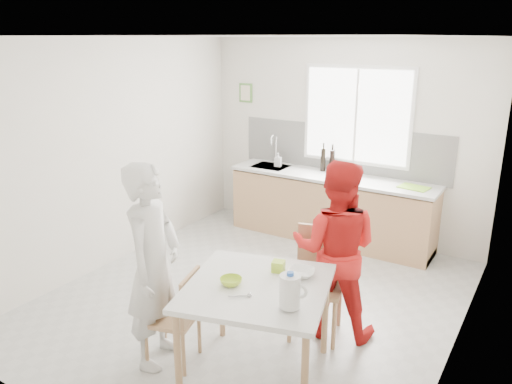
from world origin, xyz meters
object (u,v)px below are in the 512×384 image
(wine_bottle_b, at_px, (332,161))
(wine_bottle_a, at_px, (323,160))
(dining_table, at_px, (257,295))
(chair_far, at_px, (318,276))
(bowl_white, at_px, (301,273))
(chair_left, at_px, (179,314))
(bowl_green, at_px, (231,281))
(person_white, at_px, (153,266))
(person_red, at_px, (335,250))
(milk_jug, at_px, (290,291))

(wine_bottle_b, bearing_deg, wine_bottle_a, -159.90)
(dining_table, relative_size, chair_far, 1.32)
(wine_bottle_a, bearing_deg, bowl_white, -68.59)
(chair_left, distance_m, wine_bottle_a, 3.43)
(chair_left, xyz_separation_m, bowl_green, (0.48, 0.08, 0.40))
(dining_table, relative_size, bowl_green, 7.66)
(chair_far, height_order, person_white, person_white)
(person_white, xyz_separation_m, bowl_white, (1.09, 0.56, -0.02))
(person_white, relative_size, bowl_white, 8.13)
(person_red, bearing_deg, wine_bottle_b, -81.16)
(bowl_white, xyz_separation_m, milk_jug, (0.17, -0.51, 0.12))
(bowl_green, bearing_deg, person_red, 67.90)
(chair_far, bearing_deg, bowl_white, -94.95)
(bowl_green, relative_size, wine_bottle_a, 0.55)
(chair_left, distance_m, milk_jug, 1.17)
(person_red, height_order, milk_jug, person_red)
(chair_left, xyz_separation_m, milk_jug, (1.05, 0.00, 0.52))
(person_red, xyz_separation_m, wine_bottle_b, (-1.03, 2.27, 0.23))
(bowl_green, xyz_separation_m, wine_bottle_b, (-0.61, 3.33, 0.20))
(bowl_green, bearing_deg, wine_bottle_b, 100.34)
(chair_left, xyz_separation_m, person_white, (-0.20, -0.06, 0.41))
(chair_far, xyz_separation_m, milk_jug, (0.27, -1.07, 0.42))
(person_white, bearing_deg, milk_jug, -102.97)
(wine_bottle_a, bearing_deg, milk_jug, -69.07)
(bowl_green, bearing_deg, milk_jug, -8.18)
(chair_left, bearing_deg, person_white, -90.00)
(chair_far, distance_m, bowl_white, 0.65)
(bowl_white, distance_m, wine_bottle_b, 3.08)
(bowl_white, xyz_separation_m, wine_bottle_b, (-1.01, 2.90, 0.20))
(chair_far, bearing_deg, chair_left, -141.39)
(bowl_green, bearing_deg, chair_left, -170.25)
(chair_left, height_order, person_red, person_red)
(chair_far, relative_size, person_red, 0.61)
(chair_left, distance_m, wine_bottle_b, 3.46)
(milk_jug, bearing_deg, wine_bottle_a, 95.31)
(bowl_green, relative_size, wine_bottle_b, 0.58)
(person_red, bearing_deg, person_white, 31.38)
(milk_jug, height_order, wine_bottle_a, wine_bottle_a)
(chair_far, distance_m, wine_bottle_a, 2.56)
(chair_left, bearing_deg, bowl_white, 104.23)
(person_red, height_order, wine_bottle_a, person_red)
(chair_left, relative_size, bowl_white, 3.91)
(chair_far, distance_m, person_white, 1.53)
(person_red, distance_m, wine_bottle_a, 2.52)
(milk_jug, bearing_deg, dining_table, 139.05)
(person_red, bearing_deg, dining_table, 59.74)
(dining_table, relative_size, milk_jug, 5.00)
(milk_jug, height_order, wine_bottle_b, wine_bottle_b)
(dining_table, height_order, wine_bottle_a, wine_bottle_a)
(chair_far, xyz_separation_m, bowl_green, (-0.29, -0.99, 0.31))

